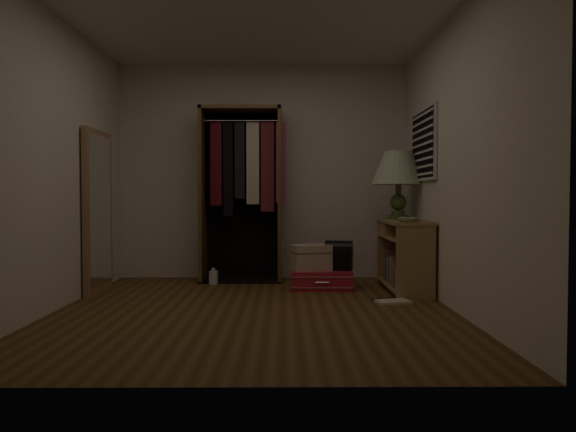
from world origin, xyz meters
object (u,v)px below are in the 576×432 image
object	(u,v)px
open_wardrobe	(244,180)
pink_suitcase	(321,279)
train_case	(311,257)
white_jug	(213,277)
console_bookshelf	(404,253)
table_lamp	(398,170)
black_bag	(339,255)
floor_mirror	(98,211)

from	to	relation	value
open_wardrobe	pink_suitcase	distance (m)	1.53
train_case	white_jug	bearing A→B (deg)	148.47
console_bookshelf	table_lamp	xyz separation A→B (m)	(0.00, 0.33, 0.91)
open_wardrobe	black_bag	size ratio (longest dim) A/B	6.26
floor_mirror	white_jug	bearing A→B (deg)	23.12
black_bag	floor_mirror	bearing A→B (deg)	-164.68
white_jug	table_lamp	bearing A→B (deg)	-3.59
pink_suitcase	train_case	world-z (taller)	train_case
table_lamp	white_jug	xyz separation A→B (m)	(-2.09, 0.13, -1.23)
black_bag	table_lamp	bearing A→B (deg)	27.69
console_bookshelf	open_wardrobe	size ratio (longest dim) A/B	0.55
train_case	black_bag	xyz separation A→B (m)	(0.31, 0.02, 0.02)
white_jug	pink_suitcase	bearing A→B (deg)	-15.23
open_wardrobe	floor_mirror	world-z (taller)	open_wardrobe
pink_suitcase	open_wardrobe	bearing A→B (deg)	145.42
open_wardrobe	black_bag	bearing A→B (deg)	-29.53
console_bookshelf	open_wardrobe	distance (m)	2.06
console_bookshelf	pink_suitcase	xyz separation A→B (m)	(-0.88, 0.13, -0.30)
table_lamp	white_jug	bearing A→B (deg)	176.41
open_wardrobe	train_case	world-z (taller)	open_wardrobe
floor_mirror	table_lamp	bearing A→B (deg)	6.33
console_bookshelf	white_jug	xyz separation A→B (m)	(-2.09, 0.46, -0.32)
open_wardrobe	white_jug	bearing A→B (deg)	-140.61
floor_mirror	black_bag	bearing A→B (deg)	3.66
open_wardrobe	white_jug	size ratio (longest dim) A/B	11.13
console_bookshelf	table_lamp	bearing A→B (deg)	89.61
pink_suitcase	white_jug	size ratio (longest dim) A/B	3.67
pink_suitcase	black_bag	world-z (taller)	black_bag
pink_suitcase	train_case	bearing A→B (deg)	-168.96
train_case	open_wardrobe	bearing A→B (deg)	126.63
open_wardrobe	table_lamp	xyz separation A→B (m)	(1.75, -0.41, 0.11)
console_bookshelf	pink_suitcase	size ratio (longest dim) A/B	1.66
open_wardrobe	black_bag	world-z (taller)	open_wardrobe
console_bookshelf	table_lamp	size ratio (longest dim) A/B	1.47
train_case	console_bookshelf	bearing A→B (deg)	-20.06
black_bag	pink_suitcase	bearing A→B (deg)	-167.49
open_wardrobe	white_jug	xyz separation A→B (m)	(-0.34, -0.28, -1.12)
train_case	black_bag	distance (m)	0.31
floor_mirror	white_jug	distance (m)	1.47
train_case	pink_suitcase	bearing A→B (deg)	-3.22
black_bag	open_wardrobe	bearing A→B (deg)	162.14
floor_mirror	console_bookshelf	bearing A→B (deg)	0.60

